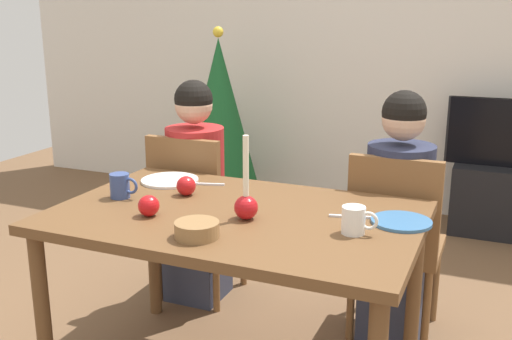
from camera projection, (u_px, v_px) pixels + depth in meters
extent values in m
cube|color=silver|center=(381.00, 39.00, 4.46)|extent=(6.40, 0.10, 2.60)
cube|color=brown|center=(236.00, 217.00, 2.29)|extent=(1.40, 0.90, 0.04)
cylinder|color=brown|center=(43.00, 319.00, 2.28)|extent=(0.06, 0.06, 0.71)
cylinder|color=brown|center=(153.00, 247.00, 2.98)|extent=(0.06, 0.06, 0.71)
cylinder|color=brown|center=(414.00, 293.00, 2.49)|extent=(0.06, 0.06, 0.71)
cube|color=brown|center=(201.00, 218.00, 3.18)|extent=(0.40, 0.40, 0.04)
cube|color=brown|center=(183.00, 182.00, 2.96)|extent=(0.40, 0.04, 0.45)
cylinder|color=brown|center=(243.00, 250.00, 3.33)|extent=(0.04, 0.04, 0.41)
cylinder|color=brown|center=(190.00, 242.00, 3.46)|extent=(0.04, 0.04, 0.41)
cylinder|color=brown|center=(216.00, 274.00, 3.02)|extent=(0.04, 0.04, 0.41)
cylinder|color=brown|center=(159.00, 264.00, 3.15)|extent=(0.04, 0.04, 0.41)
cube|color=brown|center=(397.00, 247.00, 2.79)|extent=(0.40, 0.40, 0.04)
cube|color=brown|center=(393.00, 209.00, 2.57)|extent=(0.40, 0.04, 0.45)
cylinder|color=brown|center=(435.00, 282.00, 2.93)|extent=(0.04, 0.04, 0.41)
cylinder|color=brown|center=(367.00, 271.00, 3.06)|extent=(0.04, 0.04, 0.41)
cylinder|color=brown|center=(426.00, 313.00, 2.63)|extent=(0.04, 0.04, 0.41)
cylinder|color=brown|center=(351.00, 299.00, 2.76)|extent=(0.04, 0.04, 0.41)
cube|color=#33384C|center=(198.00, 257.00, 3.19)|extent=(0.28, 0.28, 0.45)
cylinder|color=#AD2323|center=(196.00, 173.00, 3.07)|extent=(0.30, 0.30, 0.48)
sphere|color=tan|center=(194.00, 105.00, 2.98)|extent=(0.19, 0.19, 0.19)
sphere|color=black|center=(194.00, 99.00, 2.97)|extent=(0.19, 0.19, 0.19)
cube|color=#33384C|center=(393.00, 291.00, 2.80)|extent=(0.28, 0.28, 0.45)
cylinder|color=#282D47|center=(399.00, 197.00, 2.68)|extent=(0.30, 0.30, 0.48)
sphere|color=tan|center=(404.00, 119.00, 2.59)|extent=(0.19, 0.19, 0.19)
sphere|color=black|center=(404.00, 112.00, 2.58)|extent=(0.19, 0.19, 0.19)
cube|color=black|center=(500.00, 200.00, 4.11)|extent=(0.64, 0.40, 0.48)
cube|color=black|center=(508.00, 133.00, 3.99)|extent=(0.79, 0.04, 0.46)
cube|color=black|center=(508.00, 133.00, 3.99)|extent=(0.76, 0.05, 0.46)
cylinder|color=brown|center=(221.00, 200.00, 4.66)|extent=(0.08, 0.08, 0.14)
cone|color=#195628|center=(219.00, 117.00, 4.49)|extent=(0.62, 0.62, 1.18)
sphere|color=yellow|center=(218.00, 32.00, 4.33)|extent=(0.08, 0.08, 0.08)
sphere|color=red|center=(246.00, 208.00, 2.20)|extent=(0.09, 0.09, 0.09)
cylinder|color=#EFE5C6|center=(246.00, 166.00, 2.16)|extent=(0.02, 0.02, 0.23)
cylinder|color=white|center=(170.00, 180.00, 2.70)|extent=(0.26, 0.26, 0.01)
cylinder|color=teal|center=(401.00, 222.00, 2.17)|extent=(0.22, 0.22, 0.01)
cylinder|color=#33477F|center=(120.00, 186.00, 2.46)|extent=(0.08, 0.08, 0.10)
torus|color=#33477F|center=(130.00, 186.00, 2.44)|extent=(0.07, 0.01, 0.07)
cylinder|color=white|center=(353.00, 220.00, 2.06)|extent=(0.08, 0.08, 0.10)
torus|color=white|center=(369.00, 221.00, 2.04)|extent=(0.07, 0.01, 0.07)
cube|color=silver|center=(205.00, 184.00, 2.65)|extent=(0.18, 0.06, 0.01)
cube|color=silver|center=(353.00, 217.00, 2.23)|extent=(0.18, 0.06, 0.01)
cylinder|color=olive|center=(197.00, 230.00, 2.03)|extent=(0.15, 0.15, 0.06)
sphere|color=red|center=(149.00, 206.00, 2.24)|extent=(0.08, 0.08, 0.08)
sphere|color=#B51618|center=(186.00, 186.00, 2.49)|extent=(0.08, 0.08, 0.08)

